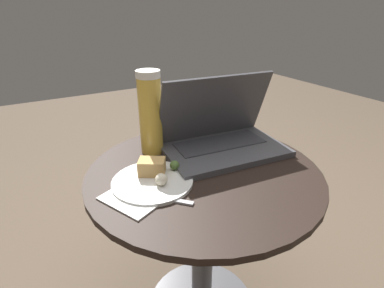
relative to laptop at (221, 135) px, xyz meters
The scene contains 6 objects.
table 0.25m from the laptop, 143.89° to the right, with size 0.64×0.64×0.56m.
napkin 0.31m from the laptop, 161.51° to the right, with size 0.24×0.21×0.00m.
laptop is the anchor object (origin of this frame).
beer_glass 0.23m from the laptop, 153.59° to the left, with size 0.07×0.07×0.25m.
snack_plate 0.27m from the laptop, 164.96° to the right, with size 0.21×0.21×0.05m.
fork 0.32m from the laptop, 156.58° to the right, with size 0.14×0.15×0.00m.
Camera 1 is at (-0.39, -0.61, 0.98)m, focal length 28.00 mm.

